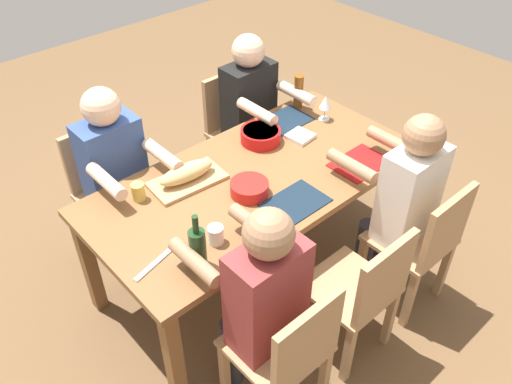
# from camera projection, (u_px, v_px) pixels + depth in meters

# --- Properties ---
(ground_plane) EXTENTS (8.00, 8.00, 0.00)m
(ground_plane) POSITION_uv_depth(u_px,v_px,m) (256.00, 269.00, 3.34)
(ground_plane) COLOR brown
(dining_table) EXTENTS (1.86, 0.92, 0.74)m
(dining_table) POSITION_uv_depth(u_px,v_px,m) (256.00, 188.00, 2.92)
(dining_table) COLOR brown
(dining_table) RESTS_ON ground_plane
(chair_far_center) EXTENTS (0.40, 0.40, 0.85)m
(chair_far_center) POSITION_uv_depth(u_px,v_px,m) (363.00, 290.00, 2.58)
(chair_far_center) COLOR #A87F56
(chair_far_center) RESTS_ON ground_plane
(chair_far_left) EXTENTS (0.40, 0.40, 0.85)m
(chair_far_left) POSITION_uv_depth(u_px,v_px,m) (423.00, 241.00, 2.84)
(chair_far_left) COLOR #A87F56
(chair_far_left) RESTS_ON ground_plane
(diner_far_left) EXTENTS (0.41, 0.53, 1.20)m
(diner_far_left) POSITION_uv_depth(u_px,v_px,m) (402.00, 194.00, 2.81)
(diner_far_left) COLOR #2D2D38
(diner_far_left) RESTS_ON ground_plane
(chair_far_right) EXTENTS (0.40, 0.40, 0.85)m
(chair_far_right) POSITION_uv_depth(u_px,v_px,m) (288.00, 351.00, 2.31)
(chair_far_right) COLOR #A87F56
(chair_far_right) RESTS_ON ground_plane
(diner_far_right) EXTENTS (0.41, 0.53, 1.20)m
(diner_far_right) POSITION_uv_depth(u_px,v_px,m) (261.00, 295.00, 2.28)
(diner_far_right) COLOR #2D2D38
(diner_far_right) RESTS_ON ground_plane
(chair_near_right) EXTENTS (0.40, 0.40, 0.85)m
(chair_near_right) POSITION_uv_depth(u_px,v_px,m) (108.00, 186.00, 3.22)
(chair_near_right) COLOR #A87F56
(chair_near_right) RESTS_ON ground_plane
(diner_near_right) EXTENTS (0.41, 0.53, 1.20)m
(diner_near_right) POSITION_uv_depth(u_px,v_px,m) (118.00, 171.00, 2.97)
(diner_near_right) COLOR #2D2D38
(diner_near_right) RESTS_ON ground_plane
(chair_near_left) EXTENTS (0.40, 0.40, 0.85)m
(chair_near_left) POSITION_uv_depth(u_px,v_px,m) (236.00, 125.00, 3.75)
(chair_near_left) COLOR #A87F56
(chair_near_left) RESTS_ON ground_plane
(diner_near_left) EXTENTS (0.41, 0.53, 1.20)m
(diner_near_left) POSITION_uv_depth(u_px,v_px,m) (253.00, 109.00, 3.50)
(diner_near_left) COLOR #2D2D38
(diner_near_left) RESTS_ON ground_plane
(serving_bowl_pasta) EXTENTS (0.20, 0.20, 0.07)m
(serving_bowl_pasta) POSITION_uv_depth(u_px,v_px,m) (249.00, 188.00, 2.73)
(serving_bowl_pasta) COLOR red
(serving_bowl_pasta) RESTS_ON dining_table
(serving_bowl_fruit) EXTENTS (0.24, 0.24, 0.08)m
(serving_bowl_fruit) POSITION_uv_depth(u_px,v_px,m) (261.00, 135.00, 3.10)
(serving_bowl_fruit) COLOR red
(serving_bowl_fruit) RESTS_ON dining_table
(cutting_board) EXTENTS (0.42, 0.25, 0.02)m
(cutting_board) POSITION_uv_depth(u_px,v_px,m) (187.00, 181.00, 2.82)
(cutting_board) COLOR tan
(cutting_board) RESTS_ON dining_table
(bread_loaf) EXTENTS (0.33, 0.14, 0.09)m
(bread_loaf) POSITION_uv_depth(u_px,v_px,m) (187.00, 172.00, 2.79)
(bread_loaf) COLOR tan
(bread_loaf) RESTS_ON cutting_board
(wine_bottle) EXTENTS (0.08, 0.08, 0.29)m
(wine_bottle) POSITION_uv_depth(u_px,v_px,m) (198.00, 247.00, 2.30)
(wine_bottle) COLOR #193819
(wine_bottle) RESTS_ON dining_table
(beer_bottle) EXTENTS (0.06, 0.06, 0.22)m
(beer_bottle) POSITION_uv_depth(u_px,v_px,m) (298.00, 92.00, 3.37)
(beer_bottle) COLOR brown
(beer_bottle) RESTS_ON dining_table
(wine_glass) EXTENTS (0.08, 0.08, 0.17)m
(wine_glass) POSITION_uv_depth(u_px,v_px,m) (325.00, 103.00, 3.25)
(wine_glass) COLOR silver
(wine_glass) RESTS_ON dining_table
(placemat_far_center) EXTENTS (0.32, 0.23, 0.01)m
(placemat_far_center) POSITION_uv_depth(u_px,v_px,m) (295.00, 203.00, 2.69)
(placemat_far_center) COLOR #142333
(placemat_far_center) RESTS_ON dining_table
(placemat_far_left) EXTENTS (0.32, 0.23, 0.01)m
(placemat_far_left) POSITION_uv_depth(u_px,v_px,m) (360.00, 163.00, 2.96)
(placemat_far_left) COLOR maroon
(placemat_far_left) RESTS_ON dining_table
(cup_far_right) EXTENTS (0.08, 0.08, 0.09)m
(cup_far_right) POSITION_uv_depth(u_px,v_px,m) (216.00, 235.00, 2.45)
(cup_far_right) COLOR white
(cup_far_right) RESTS_ON dining_table
(cup_near_right) EXTENTS (0.07, 0.07, 0.09)m
(cup_near_right) POSITION_uv_depth(u_px,v_px,m) (138.00, 192.00, 2.69)
(cup_near_right) COLOR gold
(cup_near_right) RESTS_ON dining_table
(placemat_near_left) EXTENTS (0.32, 0.23, 0.01)m
(placemat_near_left) POSITION_uv_depth(u_px,v_px,m) (285.00, 121.00, 3.30)
(placemat_near_left) COLOR #142333
(placemat_near_left) RESTS_ON dining_table
(carving_knife) EXTENTS (0.23, 0.08, 0.01)m
(carving_knife) POSITION_uv_depth(u_px,v_px,m) (153.00, 265.00, 2.36)
(carving_knife) COLOR silver
(carving_knife) RESTS_ON dining_table
(napkin_stack) EXTENTS (0.15, 0.15, 0.02)m
(napkin_stack) POSITION_uv_depth(u_px,v_px,m) (300.00, 136.00, 3.15)
(napkin_stack) COLOR white
(napkin_stack) RESTS_ON dining_table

